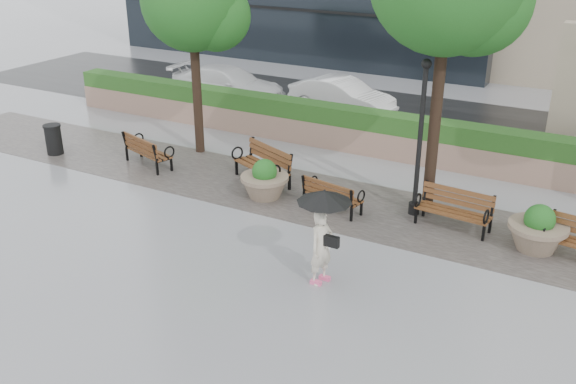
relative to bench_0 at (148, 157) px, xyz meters
The scene contains 16 objects.
ground 6.25m from the bench_0, 25.86° to the right, with size 100.00×100.00×0.00m, color gray.
cobble_strip 5.63m from the bench_0, ahead, with size 28.00×3.20×0.01m, color #383330.
hedge_wall 7.07m from the bench_0, 37.29° to the left, with size 24.00×0.80×1.35m.
asphalt_street 10.01m from the bench_0, 55.84° to the left, with size 40.00×7.00×0.00m, color black.
bench_0 is the anchor object (origin of this frame).
bench_1 3.67m from the bench_0, ahead, with size 2.03×1.45×1.02m.
bench_2 6.14m from the bench_0, ahead, with size 1.65×0.91×0.84m.
bench_3 9.09m from the bench_0, ahead, with size 1.81×0.85×0.94m.
planter_left 4.23m from the bench_0, ahead, with size 1.27×1.27×1.07m.
planter_right 11.01m from the bench_0, ahead, with size 1.30×1.30×1.09m.
trash_bin 3.31m from the bench_0, 169.63° to the right, with size 0.54×0.54×0.90m, color black.
lamppost 8.17m from the bench_0, ahead, with size 0.28×0.28×3.91m.
tree_0 4.68m from the bench_0, 68.12° to the left, with size 3.11×2.95×6.11m.
car_left 7.34m from the bench_0, 104.55° to the left, with size 1.94×4.78×1.39m, color silver.
car_right 8.23m from the bench_0, 70.03° to the left, with size 1.42×4.07×1.34m, color silver.
pedestrian 8.21m from the bench_0, 24.74° to the right, with size 1.10×1.10×2.02m.
Camera 1 is at (6.63, -10.96, 6.94)m, focal length 40.00 mm.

